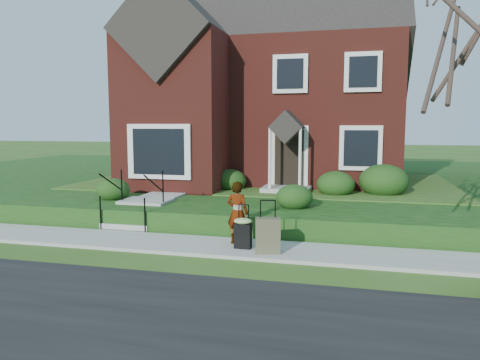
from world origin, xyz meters
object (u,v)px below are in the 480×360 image
(suitcase_black, at_px, (243,231))
(suitcase_olive, at_px, (268,235))
(woman, at_px, (237,213))
(front_steps, at_px, (139,209))

(suitcase_black, height_order, suitcase_olive, suitcase_olive)
(woman, height_order, suitcase_olive, woman)
(woman, height_order, suitcase_black, woman)
(front_steps, distance_m, suitcase_olive, 4.71)
(woman, distance_m, suitcase_black, 0.54)
(front_steps, distance_m, suitcase_black, 4.04)
(suitcase_black, xyz_separation_m, suitcase_olive, (0.62, -0.24, -0.00))
(front_steps, distance_m, woman, 3.71)
(suitcase_black, bearing_deg, front_steps, 153.48)
(front_steps, xyz_separation_m, woman, (3.32, -1.61, 0.35))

